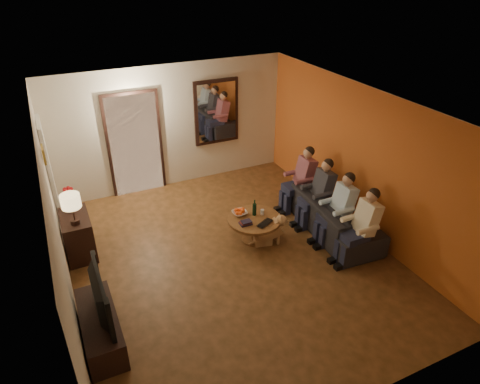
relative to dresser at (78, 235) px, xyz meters
name	(u,v)px	position (x,y,z in m)	size (l,w,h in m)	color
floor	(231,258)	(2.25, -1.22, -0.36)	(5.00, 6.00, 0.01)	#462F13
ceiling	(230,108)	(2.25, -1.22, 2.24)	(5.00, 6.00, 0.01)	white
back_wall	(172,127)	(2.25, 1.78, 0.94)	(5.00, 0.02, 2.60)	beige
front_wall	(357,326)	(2.25, -4.22, 0.94)	(5.00, 0.02, 2.60)	beige
left_wall	(57,230)	(-0.25, -1.22, 0.94)	(0.02, 6.00, 2.60)	beige
right_wall	(361,161)	(4.75, -1.22, 0.94)	(0.02, 6.00, 2.60)	beige
orange_accent	(361,161)	(4.74, -1.22, 0.94)	(0.01, 6.00, 2.60)	#C96122
kitchen_doorway	(135,145)	(1.45, 1.76, 0.69)	(1.00, 0.06, 2.10)	#FFE0A5
door_trim	(135,145)	(1.45, 1.75, 0.69)	(1.12, 0.04, 2.22)	black
fridge_glimpse	(148,150)	(1.70, 1.76, 0.54)	(0.45, 0.03, 1.70)	silver
mirror_frame	(216,112)	(3.25, 1.74, 1.14)	(1.00, 0.05, 1.40)	black
mirror_glass	(217,112)	(3.25, 1.71, 1.14)	(0.86, 0.02, 1.26)	white
white_door	(51,176)	(-0.21, 1.08, 0.66)	(0.06, 0.85, 2.04)	white
framed_art	(44,154)	(-0.22, 0.08, 1.49)	(0.03, 0.28, 0.24)	#B28C33
art_canvas	(45,154)	(-0.21, 0.08, 1.49)	(0.01, 0.22, 0.18)	brown
dresser	(78,235)	(0.00, 0.00, 0.00)	(0.45, 0.82, 0.72)	black
table_lamp	(72,209)	(0.00, -0.22, 0.63)	(0.30, 0.30, 0.54)	beige
flower_vase	(70,199)	(0.00, 0.22, 0.58)	(0.14, 0.14, 0.44)	red
tv_stand	(101,328)	(0.00, -2.07, -0.15)	(0.45, 1.29, 0.43)	black
tv	(94,297)	(0.00, -2.07, 0.38)	(0.14, 1.09, 0.63)	black
sofa	(332,215)	(4.26, -1.23, -0.04)	(0.86, 2.19, 0.64)	black
person_a	(362,228)	(4.16, -2.13, 0.24)	(0.60, 0.40, 1.20)	tan
person_b	(340,211)	(4.16, -1.53, 0.24)	(0.60, 0.40, 1.20)	tan
person_c	(320,195)	(4.16, -0.93, 0.24)	(0.60, 0.40, 1.20)	tan
person_d	(302,181)	(4.16, -0.33, 0.24)	(0.60, 0.40, 1.20)	tan
dog	(269,230)	(3.01, -1.11, -0.08)	(0.56, 0.24, 0.56)	tan
coffee_table	(254,229)	(2.83, -0.91, -0.14)	(0.94, 0.94, 0.45)	brown
bowl	(240,213)	(2.65, -0.69, 0.12)	(0.26, 0.26, 0.06)	white
oranges	(240,210)	(2.65, -0.69, 0.19)	(0.20, 0.20, 0.08)	#FF5515
wine_bottle	(254,207)	(2.88, -0.81, 0.24)	(0.07, 0.07, 0.31)	black
wine_glass	(262,212)	(3.01, -0.86, 0.14)	(0.06, 0.06, 0.10)	silver
book_stack	(246,222)	(2.61, -1.01, 0.12)	(0.20, 0.15, 0.07)	black
laptop	(267,224)	(2.93, -1.19, 0.10)	(0.33, 0.21, 0.03)	black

